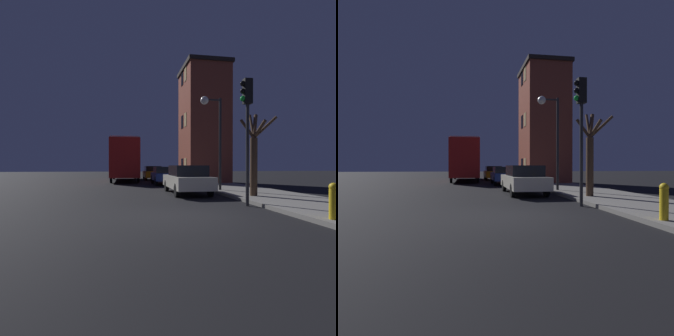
{
  "view_description": "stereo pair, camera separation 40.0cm",
  "coord_description": "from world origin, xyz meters",
  "views": [
    {
      "loc": [
        -1.66,
        -7.38,
        1.46
      ],
      "look_at": [
        1.03,
        8.57,
        1.32
      ],
      "focal_mm": 28.0,
      "sensor_mm": 36.0,
      "label": 1
    },
    {
      "loc": [
        -1.26,
        -7.44,
        1.46
      ],
      "look_at": [
        1.03,
        8.57,
        1.32
      ],
      "focal_mm": 28.0,
      "sensor_mm": 36.0,
      "label": 2
    }
  ],
  "objects": [
    {
      "name": "car_far_lane",
      "position": [
        1.25,
        19.59,
        0.74
      ],
      "size": [
        1.72,
        4.42,
        1.44
      ],
      "color": "olive",
      "rests_on": "ground"
    },
    {
      "name": "brick_building",
      "position": [
        4.97,
        13.97,
        4.98
      ],
      "size": [
        3.6,
        4.67,
        9.66
      ],
      "color": "brown",
      "rests_on": "sidewalk"
    },
    {
      "name": "sidewalk",
      "position": [
        4.92,
        0.0,
        0.07
      ],
      "size": [
        3.66,
        60.0,
        0.14
      ],
      "color": "slate",
      "rests_on": "ground"
    },
    {
      "name": "bare_tree",
      "position": [
        4.03,
        3.41,
        1.93
      ],
      "size": [
        1.33,
        1.42,
        3.71
      ],
      "color": "#473323",
      "rests_on": "sidewalk"
    },
    {
      "name": "ground_plane",
      "position": [
        0.0,
        0.0,
        0.0
      ],
      "size": [
        120.0,
        120.0,
        0.0
      ],
      "primitive_type": "plane",
      "color": "black"
    },
    {
      "name": "streetlamp",
      "position": [
        3.14,
        6.34,
        3.83
      ],
      "size": [
        1.19,
        0.45,
        5.11
      ],
      "color": "#28282B",
      "rests_on": "sidewalk"
    },
    {
      "name": "traffic_light",
      "position": [
        2.71,
        1.46,
        3.28
      ],
      "size": [
        0.43,
        0.24,
        4.59
      ],
      "color": "#28282B",
      "rests_on": "ground"
    },
    {
      "name": "car_mid_lane",
      "position": [
        1.45,
        12.85,
        0.75
      ],
      "size": [
        1.76,
        3.95,
        1.39
      ],
      "color": "navy",
      "rests_on": "ground"
    },
    {
      "name": "bus",
      "position": [
        -1.6,
        18.56,
        2.29
      ],
      "size": [
        2.49,
        9.91,
        3.86
      ],
      "color": "red",
      "rests_on": "ground"
    },
    {
      "name": "car_near_lane",
      "position": [
        1.56,
        5.88,
        0.78
      ],
      "size": [
        1.79,
        4.51,
        1.48
      ],
      "color": "beige",
      "rests_on": "ground"
    },
    {
      "name": "fire_hydrant",
      "position": [
        3.44,
        -1.71,
        0.61
      ],
      "size": [
        0.21,
        0.21,
        0.91
      ],
      "color": "gold",
      "rests_on": "sidewalk"
    }
  ]
}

